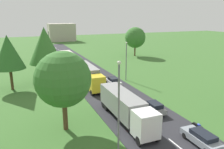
{
  "coord_description": "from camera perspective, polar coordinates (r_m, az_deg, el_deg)",
  "views": [
    {
      "loc": [
        -13.98,
        -10.55,
        13.0
      ],
      "look_at": [
        1.37,
        25.91,
        2.43
      ],
      "focal_mm": 35.6,
      "sensor_mm": 36.0,
      "label": 1
    }
  ],
  "objects": [
    {
      "name": "road",
      "position": [
        39.9,
        -1.03,
        -4.01
      ],
      "size": [
        10.0,
        140.0,
        0.06
      ],
      "primitive_type": "cube",
      "color": "#2B2B30",
      "rests_on": "ground"
    },
    {
      "name": "truck_third",
      "position": [
        57.58,
        -10.78,
        3.82
      ],
      "size": [
        2.61,
        12.88,
        3.58
      ],
      "color": "blue",
      "rests_on": "road"
    },
    {
      "name": "distant_building",
      "position": [
        120.14,
        -12.85,
        10.52
      ],
      "size": [
        13.17,
        9.47,
        8.92
      ],
      "primitive_type": "cube",
      "color": "#B2A899",
      "rests_on": "ground"
    },
    {
      "name": "lamppost_third",
      "position": [
        63.65,
        -15.77,
        7.18
      ],
      "size": [
        0.36,
        0.36,
        9.03
      ],
      "color": "slate",
      "rests_on": "ground"
    },
    {
      "name": "tree_maple",
      "position": [
        42.62,
        -25.09,
        5.19
      ],
      "size": [
        5.38,
        5.38,
        9.79
      ],
      "color": "#513823",
      "rests_on": "ground"
    },
    {
      "name": "car_second",
      "position": [
        31.21,
        10.77,
        -8.26
      ],
      "size": [
        1.86,
        4.0,
        1.49
      ],
      "color": "gray",
      "rests_on": "road"
    },
    {
      "name": "tree_birch",
      "position": [
        73.48,
        5.98,
        9.41
      ],
      "size": [
        6.68,
        6.68,
        9.35
      ],
      "color": "#513823",
      "rests_on": "ground"
    },
    {
      "name": "lane_marking_centre",
      "position": [
        37.88,
        0.28,
        -5.0
      ],
      "size": [
        0.16,
        123.08,
        0.01
      ],
      "color": "white",
      "rests_on": "road"
    },
    {
      "name": "truck_second",
      "position": [
        42.31,
        -6.16,
        -0.0
      ],
      "size": [
        2.62,
        12.48,
        3.67
      ],
      "color": "yellow",
      "rests_on": "road"
    },
    {
      "name": "lamppost_lead",
      "position": [
        21.06,
        1.74,
        -7.31
      ],
      "size": [
        0.36,
        0.36,
        9.07
      ],
      "color": "slate",
      "rests_on": "ground"
    },
    {
      "name": "tree_pine",
      "position": [
        45.33,
        -16.84,
        7.17
      ],
      "size": [
        6.42,
        6.42,
        10.9
      ],
      "color": "#513823",
      "rests_on": "ground"
    },
    {
      "name": "motorcycle_courier",
      "position": [
        28.19,
        21.19,
        -12.36
      ],
      "size": [
        0.28,
        1.94,
        0.91
      ],
      "color": "black",
      "rests_on": "road"
    },
    {
      "name": "car_third",
      "position": [
        42.38,
        0.4,
        -1.75
      ],
      "size": [
        1.86,
        3.96,
        1.44
      ],
      "color": "white",
      "rests_on": "road"
    },
    {
      "name": "lamppost_second",
      "position": [
        45.11,
        3.68,
        3.96
      ],
      "size": [
        0.36,
        0.36,
        7.89
      ],
      "color": "slate",
      "rests_on": "ground"
    },
    {
      "name": "tree_ash",
      "position": [
        25.25,
        -12.47,
        -1.23
      ],
      "size": [
        6.33,
        6.33,
        9.3
      ],
      "color": "#513823",
      "rests_on": "ground"
    },
    {
      "name": "car_lead",
      "position": [
        25.38,
        22.02,
        -14.87
      ],
      "size": [
        1.86,
        4.61,
        1.47
      ],
      "color": "#8C939E",
      "rests_on": "road"
    },
    {
      "name": "truck_lead",
      "position": [
        27.87,
        3.52,
        -8.19
      ],
      "size": [
        2.57,
        11.84,
        3.43
      ],
      "color": "white",
      "rests_on": "road"
    }
  ]
}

